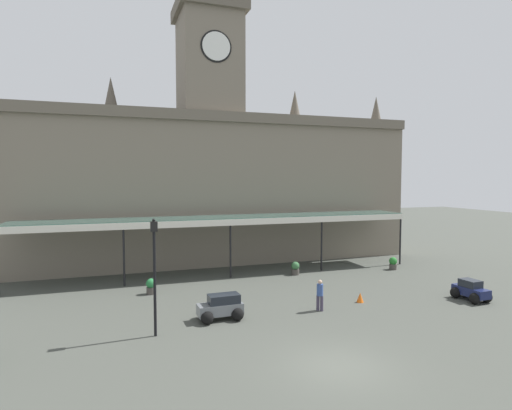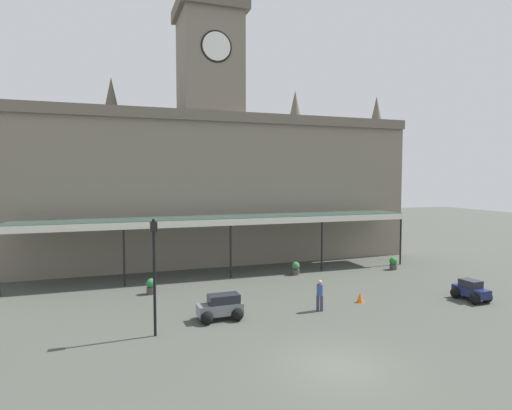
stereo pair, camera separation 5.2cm
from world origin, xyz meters
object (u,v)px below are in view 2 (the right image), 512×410
object	(u,v)px
car_grey_estate	(221,308)
traffic_cone	(360,297)
pedestrian_near_entrance	(320,294)
planter_near_kerb	(295,268)
victorian_lamppost	(154,264)
car_navy_sedan	(471,292)
planter_by_canopy	(393,263)
planter_forecourt_centre	(151,286)

from	to	relation	value
car_grey_estate	traffic_cone	size ratio (longest dim) A/B	4.07
pedestrian_near_entrance	planter_near_kerb	world-z (taller)	pedestrian_near_entrance
car_grey_estate	planter_near_kerb	world-z (taller)	car_grey_estate
pedestrian_near_entrance	victorian_lamppost	size ratio (longest dim) A/B	0.31
car_grey_estate	victorian_lamppost	xyz separation A→B (m)	(-3.33, -1.19, 2.71)
car_navy_sedan	planter_near_kerb	xyz separation A→B (m)	(-6.97, 9.26, -0.01)
pedestrian_near_entrance	planter_near_kerb	xyz separation A→B (m)	(2.26, 8.15, -0.42)
victorian_lamppost	planter_by_canopy	world-z (taller)	victorian_lamppost
car_grey_estate	planter_by_canopy	distance (m)	17.02
victorian_lamppost	planter_near_kerb	xyz separation A→B (m)	(10.96, 9.00, -2.78)
pedestrian_near_entrance	victorian_lamppost	world-z (taller)	victorian_lamppost
car_grey_estate	pedestrian_near_entrance	world-z (taller)	pedestrian_near_entrance
car_navy_sedan	traffic_cone	world-z (taller)	car_navy_sedan
victorian_lamppost	planter_forecourt_centre	distance (m)	7.68
pedestrian_near_entrance	victorian_lamppost	xyz separation A→B (m)	(-8.70, -0.85, 2.36)
victorian_lamppost	car_grey_estate	bearing A→B (deg)	19.68
car_navy_sedan	planter_forecourt_centre	xyz separation A→B (m)	(-17.47, 7.40, -0.01)
car_navy_sedan	planter_forecourt_centre	distance (m)	18.97
pedestrian_near_entrance	planter_near_kerb	distance (m)	8.47
car_grey_estate	planter_near_kerb	bearing A→B (deg)	45.68
car_grey_estate	planter_forecourt_centre	world-z (taller)	car_grey_estate
car_navy_sedan	traffic_cone	distance (m)	6.56
traffic_cone	planter_near_kerb	distance (m)	7.56
pedestrian_near_entrance	traffic_cone	xyz separation A→B (m)	(2.90, 0.62, -0.63)
pedestrian_near_entrance	planter_by_canopy	size ratio (longest dim) A/B	1.74
traffic_cone	car_navy_sedan	bearing A→B (deg)	-15.26
car_navy_sedan	planter_by_canopy	distance (m)	8.46
planter_forecourt_centre	planter_near_kerb	xyz separation A→B (m)	(10.50, 1.86, 0.00)
planter_forecourt_centre	planter_by_canopy	distance (m)	18.44
traffic_cone	planter_by_canopy	bearing A→B (deg)	42.58
pedestrian_near_entrance	planter_by_canopy	world-z (taller)	pedestrian_near_entrance
car_navy_sedan	victorian_lamppost	xyz separation A→B (m)	(-17.92, 0.26, 2.77)
pedestrian_near_entrance	traffic_cone	world-z (taller)	pedestrian_near_entrance
car_navy_sedan	planter_near_kerb	bearing A→B (deg)	126.98
car_grey_estate	pedestrian_near_entrance	bearing A→B (deg)	-3.68
planter_forecourt_centre	planter_by_canopy	size ratio (longest dim) A/B	1.00
victorian_lamppost	traffic_cone	size ratio (longest dim) A/B	9.52
traffic_cone	planter_forecourt_centre	bearing A→B (deg)	153.00
car_grey_estate	planter_by_canopy	bearing A→B (deg)	24.12
planter_by_canopy	car_navy_sedan	bearing A→B (deg)	-96.39
victorian_lamppost	planter_near_kerb	size ratio (longest dim) A/B	5.53
car_grey_estate	car_navy_sedan	bearing A→B (deg)	-5.68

